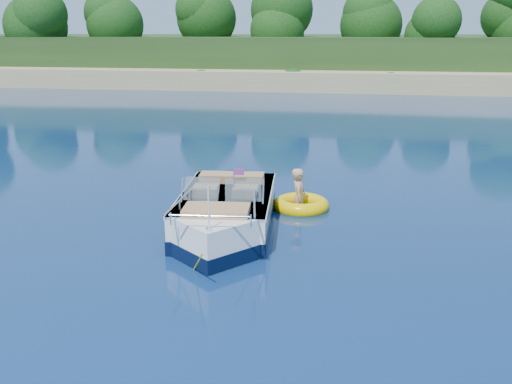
# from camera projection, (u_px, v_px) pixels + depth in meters

# --- Properties ---
(ground) EXTENTS (160.00, 160.00, 0.00)m
(ground) POSITION_uv_depth(u_px,v_px,m) (117.00, 280.00, 10.67)
(ground) COLOR #091C41
(ground) RESTS_ON ground
(shoreline) EXTENTS (170.00, 59.00, 6.00)m
(shoreline) POSITION_uv_depth(u_px,v_px,m) (324.00, 61.00, 70.83)
(shoreline) COLOR #998259
(shoreline) RESTS_ON ground
(treeline) EXTENTS (150.00, 7.12, 8.19)m
(treeline) POSITION_uv_depth(u_px,v_px,m) (310.00, 18.00, 48.01)
(treeline) COLOR #301F10
(treeline) RESTS_ON ground
(motorboat) EXTENTS (2.46, 5.86, 1.95)m
(motorboat) POSITION_uv_depth(u_px,v_px,m) (225.00, 217.00, 13.11)
(motorboat) COLOR white
(motorboat) RESTS_ON ground
(tow_tube) EXTENTS (1.85, 1.85, 0.39)m
(tow_tube) POSITION_uv_depth(u_px,v_px,m) (301.00, 205.00, 14.94)
(tow_tube) COLOR #FFCA02
(tow_tube) RESTS_ON ground
(boy) EXTENTS (0.46, 0.90, 1.71)m
(boy) POSITION_uv_depth(u_px,v_px,m) (299.00, 208.00, 15.03)
(boy) COLOR tan
(boy) RESTS_ON ground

